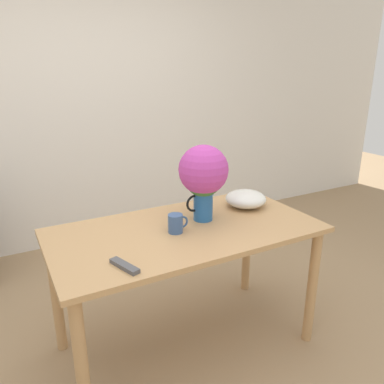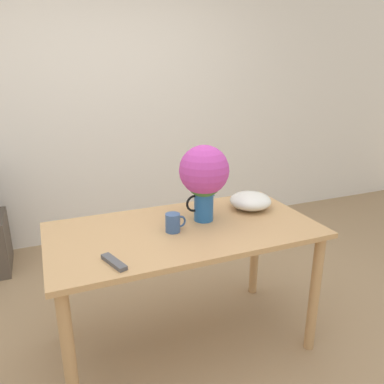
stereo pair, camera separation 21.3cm
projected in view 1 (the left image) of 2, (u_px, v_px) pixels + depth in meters
The scene contains 7 objects.
ground_plane at pixel (179, 372), 2.12m from camera, with size 12.00×12.00×0.00m, color #9E7F5B.
wall_back at pixel (78, 107), 3.40m from camera, with size 8.00×0.05×2.60m.
table at pixel (186, 245), 2.13m from camera, with size 1.50×0.78×0.78m.
flower_vase at pixel (203, 175), 2.13m from camera, with size 0.29×0.29×0.45m.
coffee_mug at pixel (176, 223), 2.03m from camera, with size 0.12×0.08×0.10m.
white_bowl at pixel (246, 199), 2.41m from camera, with size 0.26×0.26×0.10m.
remote_control at pixel (124, 266), 1.68m from camera, with size 0.09×0.18×0.02m.
Camera 1 is at (-0.75, -1.52, 1.64)m, focal length 35.00 mm.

